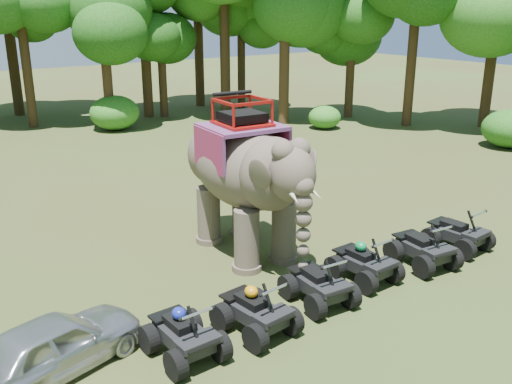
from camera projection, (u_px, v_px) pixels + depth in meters
The scene contains 22 objects.
ground at pixel (282, 272), 15.08m from camera, with size 110.00×110.00×0.00m, color #47381E.
elephant at pixel (245, 176), 15.68m from camera, with size 2.33×5.30×4.45m, color brown, non-canonical shape.
parked_car at pixel (56, 344), 10.83m from camera, with size 1.39×3.46×1.18m, color #B8BBBF.
atv_0 at pixel (183, 328), 11.28m from camera, with size 1.24×1.70×1.26m, color black, non-canonical shape.
atv_1 at pixel (256, 305), 12.13m from camera, with size 1.25×1.71×1.27m, color black, non-canonical shape.
atv_2 at pixel (319, 279), 13.32m from camera, with size 1.23×1.69×1.25m, color black, non-canonical shape.
atv_3 at pixel (364, 258), 14.43m from camera, with size 1.23×1.68×1.25m, color black, non-canonical shape.
atv_4 at pixel (423, 243), 15.24m from camera, with size 1.27×1.74×1.29m, color black, non-canonical shape.
atv_5 at pixel (459, 228), 16.30m from camera, with size 1.25×1.71×1.27m, color black, non-canonical shape.
tree_0 at pixel (26, 60), 31.73m from camera, with size 5.32×5.32×7.60m, color #195114, non-canonical shape.
tree_1 at pixel (106, 57), 30.93m from camera, with size 5.60×5.60×8.00m, color #195114, non-canonical shape.
tree_2 at pixel (162, 62), 34.95m from camera, with size 4.74×4.74×6.77m, color #195114, non-canonical shape.
tree_3 at pixel (224, 35), 34.85m from camera, with size 6.91×6.91×9.86m, color #195114, non-canonical shape.
tree_4 at pixel (285, 37), 32.36m from camera, with size 6.95×6.95×9.93m, color #195114, non-canonical shape.
tree_5 at pixel (351, 56), 34.72m from camera, with size 5.21×5.21×7.44m, color #195114, non-canonical shape.
tree_6 at pixel (412, 52), 32.03m from camera, with size 5.83×5.83×8.32m, color #195114, non-canonical shape.
tree_7 at pixel (493, 41), 31.43m from camera, with size 6.70×6.70×9.57m, color #195114, non-canonical shape.
tree_34 at pixel (144, 32), 34.41m from camera, with size 7.21×7.21×10.30m, color #195114, non-canonical shape.
tree_36 at pixel (225, 29), 37.49m from camera, with size 7.27×7.27×10.38m, color #195114, non-canonical shape.
tree_39 at pixel (198, 28), 38.24m from camera, with size 7.30×7.30×10.43m, color #195114, non-canonical shape.
tree_43 at pixel (8, 26), 34.74m from camera, with size 7.69×7.69×10.99m, color #195114, non-canonical shape.
tree_45 at pixel (241, 54), 37.83m from camera, with size 5.01×5.01×7.16m, color #195114, non-canonical shape.
Camera 1 is at (-8.55, -10.67, 6.73)m, focal length 40.00 mm.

